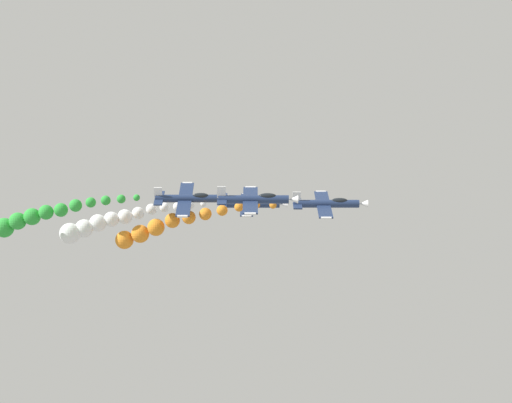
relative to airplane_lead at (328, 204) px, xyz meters
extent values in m
cylinder|color=navy|center=(-0.01, -0.18, -0.03)|extent=(1.48, 9.00, 1.48)
cone|color=white|center=(-0.01, 4.92, -0.03)|extent=(1.41, 1.20, 1.41)
cube|color=navy|center=(-0.06, -0.58, -0.12)|extent=(8.25, 1.90, 4.39)
cylinder|color=white|center=(-4.15, -0.58, 2.00)|extent=(0.49, 1.40, 0.49)
cylinder|color=white|center=(4.03, -0.58, -2.23)|extent=(0.49, 1.40, 0.49)
cube|color=navy|center=(0.01, -4.18, 0.02)|extent=(3.46, 1.20, 1.91)
cube|color=white|center=(0.43, -4.28, 0.83)|extent=(0.86, 1.10, 1.49)
ellipsoid|color=black|center=(0.21, 1.62, 0.41)|extent=(1.03, 2.20, 0.99)
sphere|color=orange|center=(-0.02, -7.52, -0.22)|extent=(0.99, 0.99, 0.99)
sphere|color=orange|center=(-0.08, -9.86, -0.15)|extent=(1.12, 1.12, 1.12)
sphere|color=orange|center=(-0.37, -12.20, -0.45)|extent=(1.29, 1.29, 1.29)
sphere|color=orange|center=(-0.60, -14.54, -0.90)|extent=(1.53, 1.53, 1.53)
sphere|color=orange|center=(-1.03, -16.88, -1.37)|extent=(1.75, 1.75, 1.75)
sphere|color=orange|center=(-1.65, -19.22, -1.80)|extent=(1.92, 1.92, 1.92)
sphere|color=orange|center=(-2.10, -21.57, -2.22)|extent=(2.12, 2.12, 2.12)
sphere|color=orange|center=(-2.55, -23.91, -3.16)|extent=(2.44, 2.44, 2.44)
sphere|color=orange|center=(-3.52, -26.25, -4.03)|extent=(2.58, 2.58, 2.58)
sphere|color=orange|center=(-4.21, -28.59, -4.87)|extent=(2.63, 2.63, 2.63)
cylinder|color=navy|center=(-9.65, -10.81, 0.65)|extent=(1.46, 9.00, 1.46)
cone|color=white|center=(-9.65, -5.71, 0.65)|extent=(1.39, 1.20, 1.39)
cube|color=navy|center=(-9.70, -11.21, 0.56)|extent=(8.40, 1.90, 4.09)
cylinder|color=white|center=(-13.85, -11.21, 2.53)|extent=(0.48, 1.40, 0.48)
cylinder|color=white|center=(-5.54, -11.21, -1.40)|extent=(0.48, 1.40, 0.48)
cube|color=navy|center=(-9.63, -14.81, 0.70)|extent=(3.51, 1.20, 1.79)
cube|color=white|center=(-9.24, -14.91, 1.52)|extent=(0.81, 1.10, 1.51)
ellipsoid|color=black|center=(-9.44, -9.01, 1.10)|extent=(1.02, 2.20, 0.97)
sphere|color=white|center=(-9.62, -17.73, 0.69)|extent=(0.89, 0.89, 0.89)
sphere|color=white|center=(-9.44, -19.65, 0.42)|extent=(1.17, 1.17, 1.17)
sphere|color=white|center=(-9.49, -21.58, 0.26)|extent=(1.37, 1.37, 1.37)
sphere|color=white|center=(-9.20, -23.50, 0.15)|extent=(1.46, 1.46, 1.46)
sphere|color=white|center=(-9.06, -25.43, -0.16)|extent=(1.67, 1.67, 1.67)
sphere|color=white|center=(-8.73, -27.35, -0.76)|extent=(1.85, 1.85, 1.85)
sphere|color=white|center=(-8.46, -29.27, -1.30)|extent=(2.20, 2.20, 2.20)
sphere|color=white|center=(-8.13, -31.20, -1.71)|extent=(2.26, 2.26, 2.26)
sphere|color=white|center=(-7.82, -33.12, -2.27)|extent=(2.56, 2.56, 2.56)
sphere|color=white|center=(-7.36, -35.04, -3.11)|extent=(2.71, 2.71, 2.71)
sphere|color=white|center=(-6.76, -36.97, -3.85)|extent=(3.06, 3.06, 3.06)
cylinder|color=navy|center=(7.57, -10.19, -0.05)|extent=(1.47, 9.00, 1.47)
cone|color=white|center=(7.57, -5.09, -0.05)|extent=(1.40, 1.20, 1.40)
cube|color=navy|center=(7.52, -10.59, -0.14)|extent=(8.34, 1.90, 4.20)
cylinder|color=white|center=(3.39, -10.59, 1.88)|extent=(0.48, 1.40, 0.48)
cylinder|color=white|center=(11.66, -10.59, -2.16)|extent=(0.48, 1.40, 0.48)
cube|color=navy|center=(7.59, -14.19, -0.01)|extent=(3.49, 1.20, 1.83)
cube|color=white|center=(7.99, -14.29, 0.81)|extent=(0.83, 1.10, 1.50)
ellipsoid|color=black|center=(7.78, -8.39, 0.39)|extent=(1.03, 2.20, 0.98)
cylinder|color=navy|center=(-1.40, -19.36, 0.81)|extent=(1.53, 9.00, 1.53)
cone|color=white|center=(-1.40, -14.26, 0.81)|extent=(1.45, 1.20, 1.45)
cube|color=navy|center=(-1.46, -19.76, 0.73)|extent=(7.66, 1.90, 5.40)
cylinder|color=white|center=(-5.23, -19.76, 3.35)|extent=(0.50, 1.40, 0.50)
cylinder|color=white|center=(2.32, -19.76, -1.90)|extent=(0.50, 1.40, 0.50)
cube|color=navy|center=(-1.37, -23.36, 0.85)|extent=(3.22, 1.20, 2.32)
cube|color=white|center=(-0.85, -23.46, 1.60)|extent=(1.03, 1.10, 1.39)
ellipsoid|color=black|center=(-1.12, -17.56, 1.21)|extent=(1.06, 2.20, 1.03)
sphere|color=green|center=(-1.47, -26.52, 0.93)|extent=(0.94, 0.94, 0.94)
sphere|color=green|center=(-1.57, -28.68, 0.76)|extent=(1.24, 1.24, 1.24)
sphere|color=green|center=(-1.60, -30.84, 0.56)|extent=(1.37, 1.37, 1.37)
sphere|color=green|center=(-1.98, -33.00, 0.30)|extent=(1.45, 1.45, 1.45)
sphere|color=green|center=(-2.15, -35.17, -0.11)|extent=(1.80, 1.80, 1.80)
sphere|color=green|center=(-2.63, -37.33, -0.71)|extent=(1.96, 1.96, 1.96)
sphere|color=green|center=(-2.92, -39.49, -1.01)|extent=(2.11, 2.11, 2.11)
sphere|color=green|center=(-3.66, -41.65, -1.59)|extent=(2.43, 2.43, 2.43)
sphere|color=green|center=(-4.08, -43.81, -2.20)|extent=(2.48, 2.48, 2.48)
sphere|color=green|center=(-4.89, -45.97, -3.11)|extent=(2.84, 2.84, 2.84)
camera|label=1|loc=(106.92, -10.10, -8.22)|focal=54.79mm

